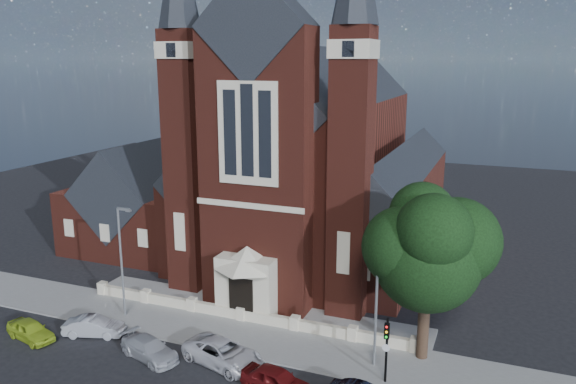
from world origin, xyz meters
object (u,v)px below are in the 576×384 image
Objects in this scene: parish_hall at (146,205)px; traffic_signal at (387,342)px; car_lime_van at (31,330)px; car_dark_red at (277,381)px; street_tree at (429,253)px; car_silver_a at (94,327)px; street_lamp_right at (378,295)px; street_lamp_left at (122,256)px; church at (318,166)px; car_silver_b at (149,349)px; car_white_suv at (223,353)px.

parish_hall is 3.05× the size of traffic_signal.
car_dark_red reaches higher than car_lime_van.
street_tree is 22.18m from car_silver_a.
street_lamp_right is 22.63m from car_lime_van.
traffic_signal is at bearing -4.76° from street_lamp_left.
car_silver_b is (-3.01, -23.07, -7.56)m from church.
car_lime_van is 13.29m from car_white_suv.
parish_hall reaches higher than car_white_suv.
car_dark_red is at bearing -76.53° from church.
street_tree is at bearing 34.26° from street_lamp_right.
church is 6.65× the size of car_white_suv.
traffic_signal is 6.43m from car_dark_red.
street_lamp_right is 14.30m from car_silver_b.
car_silver_a is at bearing -167.06° from street_tree.
parish_hall is at bearing 54.41° from car_silver_b.
church is 21.38m from street_tree.
street_tree is 17.83m from car_silver_b.
car_silver_b is 0.82× the size of car_white_suv.
car_lime_van is at bearing 101.04° from car_silver_a.
car_silver_b is at bearing 97.56° from car_dark_red.
street_lamp_right is (10.09, -18.94, -3.59)m from church.
parish_hall is 19.08m from car_silver_a.
church is at bearing -12.48° from car_lime_van.
car_white_suv is 1.26× the size of car_dark_red.
car_silver_b is 8.66m from car_dark_red.
car_silver_a is (-20.73, -4.76, -6.31)m from street_tree.
street_lamp_left is 5.00m from car_silver_a.
parish_hall is at bearing 59.89° from car_dark_red.
car_silver_b is at bearing -159.52° from street_tree.
street_tree is 2.72× the size of car_silver_a.
car_silver_a is at bearing -65.23° from parish_hall.
street_tree is at bearing -51.30° from car_white_suv.
church is 27.66m from car_lime_van.
church is at bearing 11.34° from car_silver_b.
car_silver_b is (12.99, -18.12, -3.38)m from parish_hall.
street_lamp_left is 2.06× the size of car_silver_a.
street_tree is 2.04× the size of car_white_suv.
parish_hall is at bearing 120.02° from street_lamp_left.
car_dark_red is at bearing -40.65° from parish_hall.
car_dark_red is (-4.46, -4.57, -3.89)m from street_lamp_right.
car_silver_b is 4.65m from car_white_suv.
car_lime_van is at bearing -167.05° from street_lamp_right.
car_lime_van is at bearing -171.41° from traffic_signal.
car_white_suv is at bearing -58.18° from car_silver_b.
parish_hall is at bearing -162.84° from church.
street_tree is 2.81× the size of car_lime_van.
street_lamp_left reaches higher than car_silver_a.
car_dark_red is at bearing -94.67° from car_white_suv.
church is 9.17× the size of car_lime_van.
traffic_signal is 0.76× the size of car_white_suv.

